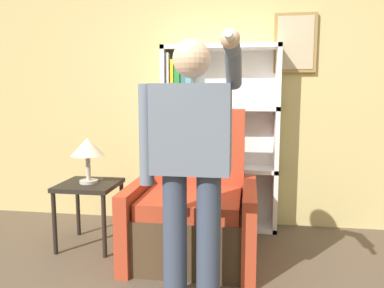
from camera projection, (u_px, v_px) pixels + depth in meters
The scene contains 6 objects.
wall_back at pixel (215, 84), 3.71m from camera, with size 8.00×0.11×2.80m.
bookcase at pixel (207, 139), 3.63m from camera, with size 1.10×0.28×1.76m.
armchair at pixel (194, 211), 3.02m from camera, with size 0.99×0.86×1.18m.
person_standing at pixel (191, 156), 2.24m from camera, with size 0.62×0.78×1.62m.
side_table at pixel (89, 193), 3.19m from camera, with size 0.48×0.48×0.55m.
table_lamp at pixel (88, 149), 3.14m from camera, with size 0.28×0.28×0.39m.
Camera 1 is at (0.35, -1.72, 1.31)m, focal length 35.00 mm.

